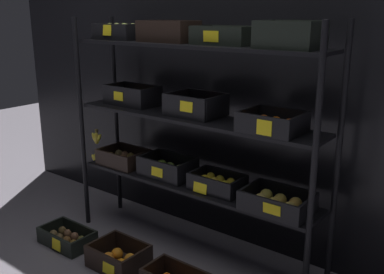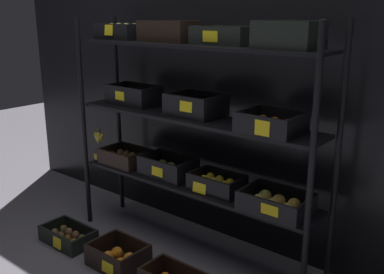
{
  "view_description": "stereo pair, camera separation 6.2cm",
  "coord_description": "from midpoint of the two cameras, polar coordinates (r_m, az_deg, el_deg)",
  "views": [
    {
      "loc": [
        1.57,
        -2.04,
        1.49
      ],
      "look_at": [
        0.0,
        0.0,
        0.76
      ],
      "focal_mm": 41.42,
      "sensor_mm": 36.0,
      "label": 1
    },
    {
      "loc": [
        1.62,
        -2.0,
        1.49
      ],
      "look_at": [
        0.0,
        0.0,
        0.76
      ],
      "focal_mm": 41.42,
      "sensor_mm": 36.0,
      "label": 2
    }
  ],
  "objects": [
    {
      "name": "crate_ground_kiwi",
      "position": [
        3.13,
        -15.07,
        -12.29
      ],
      "size": [
        0.37,
        0.23,
        0.11
      ],
      "color": "black",
      "rests_on": "ground_plane"
    },
    {
      "name": "crate_ground_orange",
      "position": [
        2.81,
        -8.81,
        -15.08
      ],
      "size": [
        0.33,
        0.27,
        0.14
      ],
      "color": "black",
      "rests_on": "ground_plane"
    },
    {
      "name": "display_rack",
      "position": [
        2.66,
        0.47,
        2.81
      ],
      "size": [
        1.8,
        0.35,
        1.46
      ],
      "color": "black",
      "rests_on": "ground_plane"
    },
    {
      "name": "storefront_wall",
      "position": [
        2.88,
        5.2,
        9.07
      ],
      "size": [
        4.08,
        0.12,
        2.3
      ],
      "primitive_type": "cube",
      "color": "black",
      "rests_on": "ground_plane"
    },
    {
      "name": "ground_plane",
      "position": [
        2.97,
        0.62,
        -14.24
      ],
      "size": [
        10.0,
        10.0,
        0.0
      ],
      "primitive_type": "plane",
      "color": "slate"
    }
  ]
}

